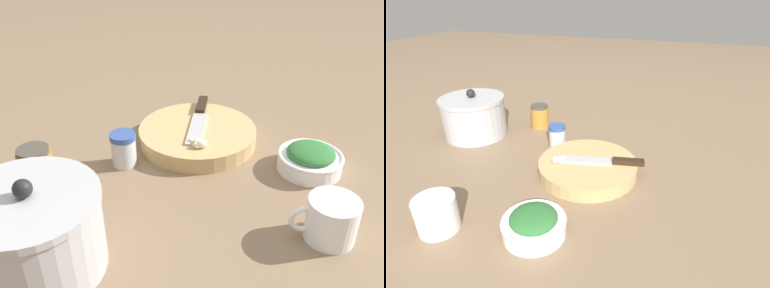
{
  "view_description": "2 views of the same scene",
  "coord_description": "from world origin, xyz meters",
  "views": [
    {
      "loc": [
        -0.3,
        0.71,
        0.5
      ],
      "look_at": [
        -0.04,
        -0.03,
        0.04
      ],
      "focal_mm": 40.0,
      "sensor_mm": 36.0,
      "label": 1
    },
    {
      "loc": [
        -0.69,
        -0.32,
        0.45
      ],
      "look_at": [
        0.02,
        -0.06,
        0.06
      ],
      "focal_mm": 28.0,
      "sensor_mm": 36.0,
      "label": 2
    }
  ],
  "objects": [
    {
      "name": "chef_knife",
      "position": [
        -0.01,
        -0.15,
        0.04
      ],
      "size": [
        0.08,
        0.23,
        0.01
      ],
      "rotation": [
        0.0,
        0.0,
        0.21
      ],
      "color": "black",
      "rests_on": "cutting_board"
    },
    {
      "name": "cutting_board",
      "position": [
        -0.03,
        -0.1,
        0.02
      ],
      "size": [
        0.27,
        0.27,
        0.04
      ],
      "color": "tan",
      "rests_on": "ground_plane"
    },
    {
      "name": "honey_jar",
      "position": [
        0.22,
        0.16,
        0.04
      ],
      "size": [
        0.07,
        0.07,
        0.08
      ],
      "color": "#BC7A2D",
      "rests_on": "ground_plane"
    },
    {
      "name": "coffee_mug",
      "position": [
        -0.33,
        0.12,
        0.04
      ],
      "size": [
        0.11,
        0.09,
        0.08
      ],
      "color": "white",
      "rests_on": "ground_plane"
    },
    {
      "name": "stock_pot",
      "position": [
        0.08,
        0.34,
        0.07
      ],
      "size": [
        0.21,
        0.21,
        0.16
      ],
      "color": "#B2B2B7",
      "rests_on": "ground_plane"
    },
    {
      "name": "ground_plane",
      "position": [
        0.0,
        0.0,
        0.0
      ],
      "size": [
        5.0,
        5.0,
        0.0
      ],
      "primitive_type": "plane",
      "color": "#7F664C"
    },
    {
      "name": "herb_bowl",
      "position": [
        -0.28,
        -0.07,
        0.03
      ],
      "size": [
        0.13,
        0.13,
        0.06
      ],
      "color": "white",
      "rests_on": "ground_plane"
    },
    {
      "name": "garlic_cloves",
      "position": [
        -0.05,
        -0.03,
        0.04
      ],
      "size": [
        0.05,
        0.03,
        0.02
      ],
      "color": "#F3E8C8",
      "rests_on": "cutting_board"
    },
    {
      "name": "spice_jar",
      "position": [
        0.09,
        0.04,
        0.04
      ],
      "size": [
        0.05,
        0.05,
        0.07
      ],
      "color": "silver",
      "rests_on": "ground_plane"
    }
  ]
}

